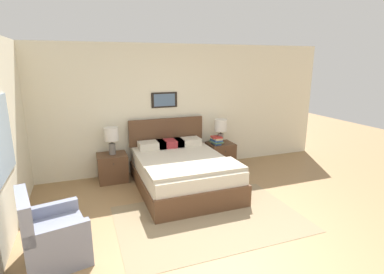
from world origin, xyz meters
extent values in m
plane|color=#99754C|center=(0.00, 0.00, 0.00)|extent=(16.00, 16.00, 0.00)
cube|color=beige|center=(0.00, 3.27, 1.30)|extent=(7.50, 0.06, 2.60)
cube|color=black|center=(0.01, 3.23, 1.49)|extent=(0.54, 0.02, 0.31)
cube|color=slate|center=(0.01, 3.22, 1.49)|extent=(0.44, 0.00, 0.25)
cube|color=beige|center=(-2.58, 1.62, 1.30)|extent=(0.06, 5.64, 2.60)
cube|color=#897556|center=(0.04, 0.95, 0.00)|extent=(2.68, 1.76, 0.01)
cube|color=brown|center=(0.03, 2.12, 0.14)|extent=(1.56, 2.12, 0.28)
cube|color=brown|center=(0.03, 1.09, 0.32)|extent=(1.56, 0.06, 0.08)
cube|color=beige|center=(0.03, 2.12, 0.43)|extent=(1.50, 2.03, 0.30)
cube|color=brown|center=(0.03, 3.15, 0.85)|extent=(1.56, 0.06, 0.54)
cube|color=#B2A893|center=(0.03, 1.46, 0.61)|extent=(1.53, 0.59, 0.06)
cube|color=beige|center=(-0.35, 2.92, 0.65)|extent=(0.52, 0.32, 0.14)
cube|color=beige|center=(0.40, 2.92, 0.65)|extent=(0.52, 0.32, 0.14)
cube|color=#9E2D33|center=(0.03, 2.92, 0.65)|extent=(0.52, 0.32, 0.14)
cube|color=gray|center=(-2.00, 0.74, 0.21)|extent=(0.80, 0.83, 0.43)
cube|color=gray|center=(-2.27, 0.68, 0.65)|extent=(0.26, 0.72, 0.45)
cube|color=gray|center=(-2.07, 1.04, 0.50)|extent=(0.67, 0.24, 0.14)
cube|color=gray|center=(-1.94, 0.44, 0.50)|extent=(0.67, 0.24, 0.14)
cube|color=brown|center=(-1.12, 2.96, 0.27)|extent=(0.55, 0.48, 0.53)
sphere|color=#332D28|center=(-1.12, 2.70, 0.41)|extent=(0.02, 0.02, 0.02)
cube|color=brown|center=(1.18, 2.96, 0.27)|extent=(0.55, 0.48, 0.53)
sphere|color=#332D28|center=(1.18, 2.70, 0.41)|extent=(0.02, 0.02, 0.02)
cylinder|color=slate|center=(-1.11, 2.96, 0.64)|extent=(0.12, 0.12, 0.22)
cylinder|color=slate|center=(-1.11, 2.96, 0.78)|extent=(0.02, 0.02, 0.06)
cylinder|color=silver|center=(-1.11, 2.96, 0.93)|extent=(0.27, 0.27, 0.25)
cylinder|color=slate|center=(1.17, 2.96, 0.64)|extent=(0.12, 0.12, 0.22)
cylinder|color=slate|center=(1.17, 2.96, 0.78)|extent=(0.02, 0.02, 0.06)
cylinder|color=silver|center=(1.17, 2.96, 0.93)|extent=(0.27, 0.27, 0.25)
cube|color=#335693|center=(1.05, 2.91, 0.55)|extent=(0.15, 0.22, 0.04)
cube|color=#4C7551|center=(1.05, 2.91, 0.59)|extent=(0.25, 0.30, 0.03)
cube|color=#335693|center=(1.05, 2.91, 0.62)|extent=(0.20, 0.24, 0.04)
cube|color=beige|center=(1.05, 2.91, 0.66)|extent=(0.19, 0.28, 0.03)
cube|color=#B7332D|center=(1.05, 2.91, 0.69)|extent=(0.24, 0.24, 0.03)
camera|label=1|loc=(-1.60, -2.68, 2.25)|focal=28.00mm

